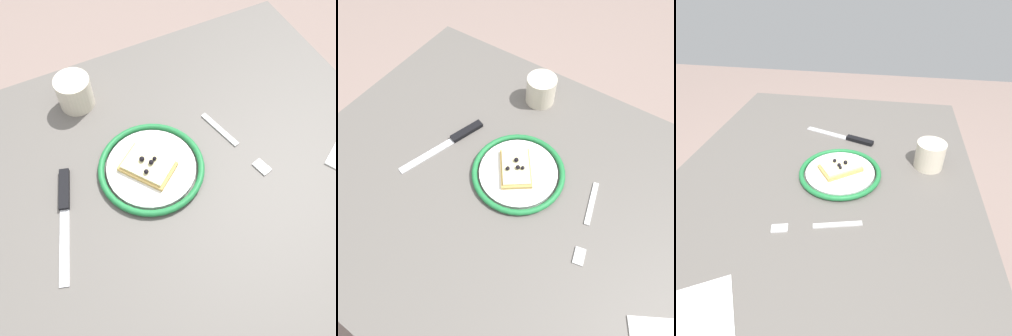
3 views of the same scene
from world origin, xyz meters
TOP-DOWN VIEW (x-y plane):
  - ground_plane at (0.00, 0.00)m, footprint 6.00×6.00m
  - dining_table at (0.00, 0.00)m, footprint 1.05×0.82m
  - plate at (0.01, -0.05)m, footprint 0.22×0.22m
  - pizza_slice_near at (0.02, -0.05)m, footprint 0.12×0.13m
  - knife at (0.20, -0.05)m, footprint 0.09×0.23m
  - fork at (-0.18, -0.03)m, footprint 0.06×0.20m
  - cup at (0.09, -0.29)m, footprint 0.08×0.08m
  - napkin at (-0.41, 0.13)m, footprint 0.16×0.17m

SIDE VIEW (x-z plane):
  - ground_plane at x=0.00m, z-range 0.00..0.00m
  - dining_table at x=0.00m, z-range 0.27..0.99m
  - fork at x=-0.18m, z-range 0.73..0.73m
  - napkin at x=-0.41m, z-range 0.73..0.73m
  - knife at x=0.20m, z-range 0.72..0.74m
  - plate at x=0.01m, z-range 0.73..0.74m
  - pizza_slice_near at x=0.02m, z-range 0.73..0.76m
  - cup at x=0.09m, z-range 0.73..0.80m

